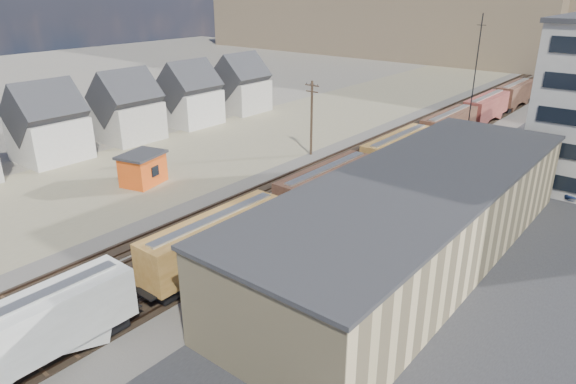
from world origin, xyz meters
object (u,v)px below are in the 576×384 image
Objects in this scene: maintenance_shed at (143,168)px; parked_car_blue at (569,188)px; utility_pole_north at (312,117)px; freight_train at (366,166)px.

parked_car_blue is at bearing 35.12° from maintenance_shed.
utility_pole_north is 1.77× the size of parked_car_blue.
freight_train is 14.07m from utility_pole_north.
freight_train is 21.20× the size of parked_car_blue.
freight_train is at bearing -27.32° from utility_pole_north.
freight_train is 20.51× the size of maintenance_shed.
utility_pole_north is (-12.30, 6.35, 2.50)m from freight_train.
maintenance_shed is (-20.79, -14.63, -0.91)m from freight_train.
parked_car_blue is (39.04, 27.45, -1.10)m from maintenance_shed.
parked_car_blue is (18.24, 12.83, -2.01)m from freight_train.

